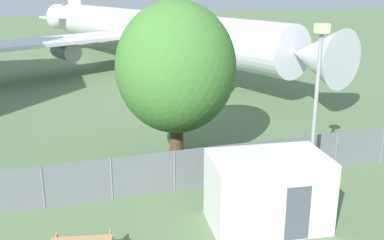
# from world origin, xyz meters

# --- Properties ---
(perimeter_fence) EXTENTS (56.07, 0.07, 1.75)m
(perimeter_fence) POSITION_xyz_m (-0.00, 10.69, 0.88)
(perimeter_fence) COLOR slate
(perimeter_fence) RESTS_ON ground
(airplane) EXTENTS (35.34, 42.74, 11.21)m
(airplane) POSITION_xyz_m (4.66, 37.67, 3.75)
(airplane) COLOR silver
(airplane) RESTS_ON ground
(portable_cabin) EXTENTS (4.24, 2.87, 2.56)m
(portable_cabin) POSITION_xyz_m (2.35, 7.15, 1.28)
(portable_cabin) COLOR silver
(portable_cabin) RESTS_ON ground
(tree_near_hangar) EXTENTS (5.43, 5.43, 7.52)m
(tree_near_hangar) POSITION_xyz_m (0.94, 13.72, 4.52)
(tree_near_hangar) COLOR #4C3823
(tree_near_hangar) RESTS_ON ground
(light_mast) EXTENTS (0.44, 0.44, 6.73)m
(light_mast) POSITION_xyz_m (5.34, 9.18, 4.19)
(light_mast) COLOR #99999E
(light_mast) RESTS_ON ground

